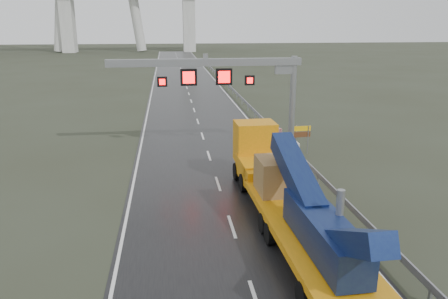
{
  "coord_description": "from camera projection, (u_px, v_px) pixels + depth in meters",
  "views": [
    {
      "loc": [
        -2.88,
        -15.38,
        9.7
      ],
      "look_at": [
        -0.04,
        6.71,
        3.2
      ],
      "focal_mm": 35.0,
      "sensor_mm": 36.0,
      "label": 1
    }
  ],
  "objects": [
    {
      "name": "ground",
      "position": [
        246.0,
        271.0,
        17.71
      ],
      "size": [
        400.0,
        400.0,
        0.0
      ],
      "primitive_type": "plane",
      "color": "#2C2F21",
      "rests_on": "ground"
    },
    {
      "name": "road",
      "position": [
        191.0,
        101.0,
        55.79
      ],
      "size": [
        11.0,
        200.0,
        0.02
      ],
      "primitive_type": "cube",
      "color": "black",
      "rests_on": "ground"
    },
    {
      "name": "guardrail",
      "position": [
        253.0,
        110.0,
        46.82
      ],
      "size": [
        0.2,
        140.0,
        1.4
      ],
      "primitive_type": null,
      "color": "gray",
      "rests_on": "ground"
    },
    {
      "name": "sign_gantry",
      "position": [
        233.0,
        78.0,
        33.53
      ],
      "size": [
        14.9,
        1.2,
        7.42
      ],
      "color": "beige",
      "rests_on": "ground"
    },
    {
      "name": "heavy_haul_truck",
      "position": [
        285.0,
        191.0,
        21.45
      ],
      "size": [
        3.32,
        19.08,
        4.46
      ],
      "rotation": [
        0.0,
        0.0,
        0.03
      ],
      "color": "orange",
      "rests_on": "ground"
    },
    {
      "name": "exit_sign_pair",
      "position": [
        302.0,
        134.0,
        33.07
      ],
      "size": [
        1.3,
        0.15,
        2.23
      ],
      "rotation": [
        0.0,
        0.0,
        0.07
      ],
      "color": "gray",
      "rests_on": "ground"
    },
    {
      "name": "striped_barrier",
      "position": [
        277.0,
        136.0,
        36.41
      ],
      "size": [
        0.8,
        0.6,
        1.21
      ],
      "primitive_type": "cube",
      "rotation": [
        0.0,
        0.0,
        0.34
      ],
      "color": "red",
      "rests_on": "ground"
    }
  ]
}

